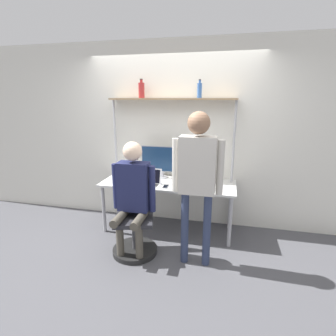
% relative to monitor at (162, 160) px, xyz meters
% --- Properties ---
extents(ground_plane, '(12.00, 12.00, 0.00)m').
position_rel_monitor_xyz_m(ground_plane, '(0.14, -0.58, -1.00)').
color(ground_plane, '#4C4C51').
extents(wall_back, '(8.00, 0.06, 2.70)m').
position_rel_monitor_xyz_m(wall_back, '(0.14, 0.17, 0.35)').
color(wall_back, silver).
rests_on(wall_back, ground_plane).
extents(desk, '(1.89, 0.70, 0.73)m').
position_rel_monitor_xyz_m(desk, '(0.14, -0.21, -0.34)').
color(desk, silver).
rests_on(desk, ground_plane).
extents(shelf_unit, '(1.80, 0.25, 1.90)m').
position_rel_monitor_xyz_m(shelf_unit, '(0.14, 0.01, 0.60)').
color(shelf_unit, '#997A56').
rests_on(shelf_unit, ground_plane).
extents(monitor, '(0.64, 0.17, 0.48)m').
position_rel_monitor_xyz_m(monitor, '(0.00, 0.00, 0.00)').
color(monitor, '#B7B7BC').
rests_on(monitor, desk).
extents(laptop, '(0.36, 0.22, 0.22)m').
position_rel_monitor_xyz_m(laptop, '(-0.11, -0.35, -0.21)').
color(laptop, silver).
rests_on(laptop, desk).
extents(cell_phone, '(0.07, 0.15, 0.01)m').
position_rel_monitor_xyz_m(cell_phone, '(0.15, -0.42, -0.26)').
color(cell_phone, silver).
rests_on(cell_phone, desk).
extents(office_chair, '(0.56, 0.56, 0.94)m').
position_rel_monitor_xyz_m(office_chair, '(-0.14, -0.87, -0.71)').
color(office_chair, black).
rests_on(office_chair, ground_plane).
extents(person_seated, '(0.54, 0.47, 1.41)m').
position_rel_monitor_xyz_m(person_seated, '(-0.12, -0.92, -0.16)').
color(person_seated, '#4C473D').
rests_on(person_seated, ground_plane).
extents(person_standing, '(0.56, 0.24, 1.77)m').
position_rel_monitor_xyz_m(person_standing, '(0.64, -0.95, 0.14)').
color(person_standing, '#2D3856').
rests_on(person_standing, ground_plane).
extents(bottle_blue, '(0.06, 0.06, 0.24)m').
position_rel_monitor_xyz_m(bottle_blue, '(0.53, 0.01, 1.00)').
color(bottle_blue, '#335999').
rests_on(bottle_blue, shelf_unit).
extents(bottle_red, '(0.08, 0.08, 0.26)m').
position_rel_monitor_xyz_m(bottle_red, '(-0.30, 0.01, 1.01)').
color(bottle_red, maroon).
rests_on(bottle_red, shelf_unit).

